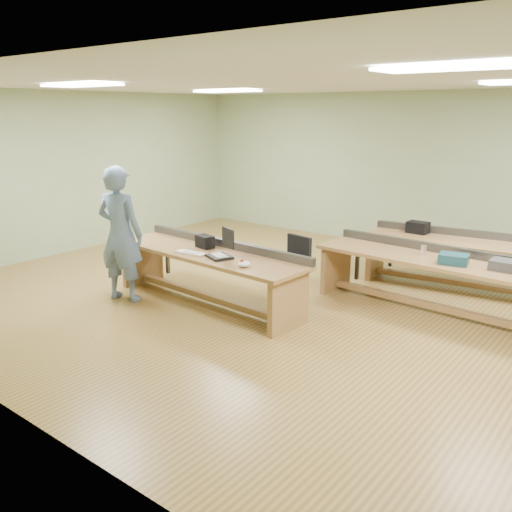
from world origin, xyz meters
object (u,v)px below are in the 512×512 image
object	(u,v)px
mug	(446,256)
drinks_can	(424,250)
workbench_mid	(427,270)
camera_bag	(205,242)
person	(120,234)
laptop_base	(220,257)
parts_bin_grey	(510,266)
workbench_back	(466,253)
workbench_front	(209,265)
parts_bin_teal	(454,259)
task_chair	(290,279)

from	to	relation	value
mug	drinks_can	distance (m)	0.33
workbench_mid	camera_bag	bearing A→B (deg)	-148.00
person	laptop_base	xyz separation A→B (m)	(1.43, 0.48, -0.19)
parts_bin_grey	mug	xyz separation A→B (m)	(-0.78, 0.00, -0.01)
workbench_mid	drinks_can	bearing A→B (deg)	149.67
parts_bin_grey	laptop_base	bearing A→B (deg)	-151.11
workbench_mid	mug	xyz separation A→B (m)	(0.24, -0.01, 0.24)
workbench_mid	camera_bag	xyz separation A→B (m)	(-2.68, -1.47, 0.28)
person	drinks_can	distance (m)	4.18
workbench_back	parts_bin_grey	size ratio (longest dim) A/B	6.91
workbench_front	workbench_back	world-z (taller)	same
workbench_back	person	distance (m)	5.09
person	drinks_can	size ratio (longest dim) A/B	14.44
parts_bin_teal	workbench_mid	bearing A→B (deg)	162.07
laptop_base	camera_bag	bearing A→B (deg)	174.24
task_chair	parts_bin_grey	bearing A→B (deg)	29.21
workbench_mid	laptop_base	world-z (taller)	workbench_mid
camera_bag	person	bearing A→B (deg)	-126.96
workbench_mid	parts_bin_grey	xyz separation A→B (m)	(1.02, -0.01, 0.25)
task_chair	parts_bin_teal	size ratio (longest dim) A/B	2.68
task_chair	camera_bag	bearing A→B (deg)	-141.41
workbench_back	workbench_front	bearing A→B (deg)	-139.85
workbench_back	task_chair	distance (m)	2.75
parts_bin_teal	parts_bin_grey	xyz separation A→B (m)	(0.64, 0.11, -0.00)
camera_bag	task_chair	bearing A→B (deg)	40.41
parts_bin_teal	camera_bag	bearing A→B (deg)	-156.14
workbench_front	person	size ratio (longest dim) A/B	1.64
workbench_back	drinks_can	xyz separation A→B (m)	(-0.21, -1.18, 0.26)
mug	task_chair	bearing A→B (deg)	-154.24
workbench_mid	mug	distance (m)	0.34
person	parts_bin_teal	world-z (taller)	person
workbench_front	laptop_base	size ratio (longest dim) A/B	9.57
parts_bin_grey	mug	distance (m)	0.78
parts_bin_teal	parts_bin_grey	bearing A→B (deg)	9.74
person	task_chair	xyz separation A→B (m)	(1.98, 1.35, -0.61)
drinks_can	mug	bearing A→B (deg)	-11.98
person	task_chair	distance (m)	2.47
mug	parts_bin_grey	bearing A→B (deg)	-0.06
laptop_base	workbench_back	bearing A→B (deg)	75.34
camera_bag	parts_bin_grey	bearing A→B (deg)	33.91
workbench_front	workbench_back	bearing A→B (deg)	50.54
person	mug	world-z (taller)	person
laptop_base	workbench_front	bearing A→B (deg)	178.16
workbench_mid	person	world-z (taller)	person
workbench_front	laptop_base	world-z (taller)	workbench_front
laptop_base	drinks_can	world-z (taller)	drinks_can
person	laptop_base	size ratio (longest dim) A/B	5.84
workbench_front	parts_bin_grey	bearing A→B (deg)	27.54
workbench_mid	workbench_back	size ratio (longest dim) A/B	1.01
parts_bin_grey	workbench_mid	bearing A→B (deg)	179.36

